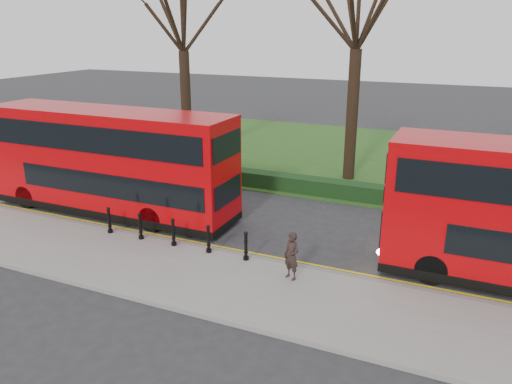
% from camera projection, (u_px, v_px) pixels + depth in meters
% --- Properties ---
extents(ground, '(120.00, 120.00, 0.00)m').
position_uv_depth(ground, '(233.00, 243.00, 19.00)').
color(ground, '#28282B').
rests_on(ground, ground).
extents(pavement, '(60.00, 4.00, 0.15)m').
position_uv_depth(pavement, '(192.00, 275.00, 16.38)').
color(pavement, gray).
rests_on(pavement, ground).
extents(kerb, '(60.00, 0.25, 0.16)m').
position_uv_depth(kerb, '(220.00, 251.00, 18.11)').
color(kerb, slate).
rests_on(kerb, ground).
extents(grass_verge, '(60.00, 18.00, 0.06)m').
position_uv_depth(grass_verge, '(336.00, 154.00, 32.00)').
color(grass_verge, '#2A4F1A').
rests_on(grass_verge, ground).
extents(hedge, '(60.00, 0.90, 0.80)m').
position_uv_depth(hedge, '(293.00, 184.00, 24.77)').
color(hedge, black).
rests_on(hedge, ground).
extents(yellow_line_outer, '(60.00, 0.10, 0.01)m').
position_uv_depth(yellow_line_outer, '(224.00, 250.00, 18.39)').
color(yellow_line_outer, yellow).
rests_on(yellow_line_outer, ground).
extents(yellow_line_inner, '(60.00, 0.10, 0.01)m').
position_uv_depth(yellow_line_inner, '(227.00, 248.00, 18.57)').
color(yellow_line_inner, yellow).
rests_on(yellow_line_inner, ground).
extents(tree_left, '(7.54, 7.54, 11.77)m').
position_uv_depth(tree_left, '(182.00, 12.00, 28.02)').
color(tree_left, black).
rests_on(tree_left, ground).
extents(tree_mid, '(7.87, 7.87, 12.30)m').
position_uv_depth(tree_mid, '(359.00, 2.00, 24.06)').
color(tree_mid, black).
rests_on(tree_mid, ground).
extents(bollard_row, '(6.03, 0.15, 1.00)m').
position_uv_depth(bollard_row, '(173.00, 233.00, 18.29)').
color(bollard_row, black).
rests_on(bollard_row, pavement).
extents(bus_lead, '(11.36, 2.61, 4.52)m').
position_uv_depth(bus_lead, '(110.00, 162.00, 21.46)').
color(bus_lead, '#B90408').
rests_on(bus_lead, ground).
extents(pedestrian, '(0.68, 0.58, 1.58)m').
position_uv_depth(pedestrian, '(292.00, 256.00, 15.79)').
color(pedestrian, black).
rests_on(pedestrian, pavement).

